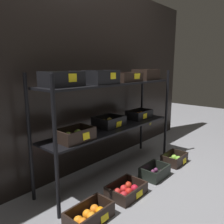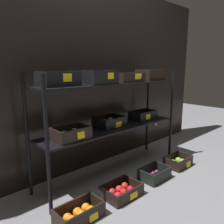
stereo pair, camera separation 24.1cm
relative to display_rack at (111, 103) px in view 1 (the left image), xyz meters
The scene contains 7 objects.
ground_plane 0.81m from the display_rack, ahead, with size 10.00×10.00×0.00m, color gray.
storefront_wall 0.47m from the display_rack, 88.60° to the left, with size 4.12×0.12×2.13m, color black.
display_rack is the anchor object (origin of this frame).
crate_ground_orange 1.12m from the display_rack, 150.55° to the right, with size 0.38×0.21×0.13m.
crate_ground_apple_red 0.89m from the display_rack, 120.81° to the right, with size 0.35×0.26×0.11m.
crate_ground_plum 0.90m from the display_rack, 58.16° to the right, with size 0.32×0.22×0.13m.
crate_ground_apple_green 1.12m from the display_rack, 29.67° to the right, with size 0.32×0.23×0.12m.
Camera 1 is at (-1.77, -1.57, 1.20)m, focal length 36.00 mm.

